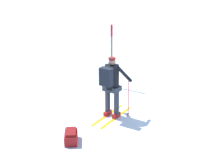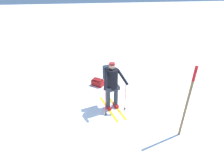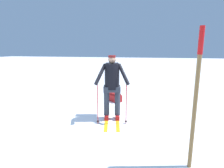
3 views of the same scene
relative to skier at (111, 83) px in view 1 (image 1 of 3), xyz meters
name	(u,v)px [view 1 (image 1 of 3)]	position (x,y,z in m)	size (l,w,h in m)	color
ground_plane	(137,115)	(0.44, 0.63, -1.06)	(80.00, 80.00, 0.00)	white
skier	(111,83)	(0.00, 0.00, 0.00)	(0.91, 1.65, 1.78)	gold
dropped_backpack	(71,137)	(0.31, -1.69, -0.91)	(0.59, 0.56, 0.31)	maroon
trail_marker	(112,52)	(-1.76, 1.70, 0.24)	(0.07, 0.07, 2.26)	olive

